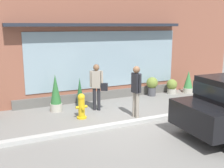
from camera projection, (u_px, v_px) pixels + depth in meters
name	position (u px, v px, depth m)	size (l,w,h in m)	color
ground_plane	(135.00, 121.00, 9.06)	(60.00, 60.00, 0.00)	gray
curb_strip	(138.00, 121.00, 8.88)	(14.00, 0.24, 0.12)	#B2B2AD
storefront	(97.00, 36.00, 11.34)	(14.00, 0.81, 5.38)	#935642
fire_hydrant	(81.00, 106.00, 9.27)	(0.40, 0.37, 0.86)	gold
pedestrian_with_handbag	(97.00, 84.00, 10.05)	(0.57, 0.47, 1.71)	#232328
pedestrian_passerby	(136.00, 88.00, 9.25)	(0.25, 0.47, 1.76)	#9E9384
potted_plant_by_entrance	(172.00, 86.00, 12.67)	(0.48, 0.48, 0.67)	#B7B2A3
potted_plant_doorstep	(188.00, 82.00, 12.83)	(0.46, 0.46, 1.02)	#B7B2A3
potted_plant_low_front	(152.00, 85.00, 12.24)	(0.50, 0.50, 0.84)	#4C4C51
potted_plant_corner_tall	(80.00, 93.00, 10.56)	(0.24, 0.24, 1.14)	#33473D
potted_plant_window_left	(56.00, 94.00, 10.00)	(0.44, 0.44, 1.36)	#B7B2A3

